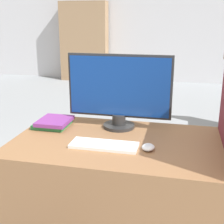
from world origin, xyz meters
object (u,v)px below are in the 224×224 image
(mouse, at_px, (148,147))
(book_stack, at_px, (53,122))
(monitor, at_px, (119,91))
(keyboard, at_px, (104,145))

(mouse, xyz_separation_m, book_stack, (-0.62, 0.23, 0.01))
(monitor, bearing_deg, book_stack, -169.88)
(monitor, xyz_separation_m, keyboard, (-0.01, -0.31, -0.22))
(keyboard, bearing_deg, mouse, 2.23)
(mouse, bearing_deg, keyboard, -177.77)
(keyboard, height_order, mouse, mouse)
(keyboard, distance_m, book_stack, 0.46)
(mouse, bearing_deg, monitor, 125.53)
(mouse, relative_size, book_stack, 0.39)
(mouse, height_order, book_stack, book_stack)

